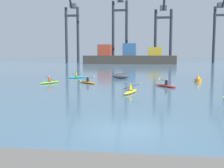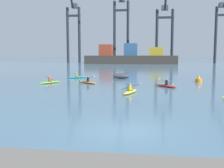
% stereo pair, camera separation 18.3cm
% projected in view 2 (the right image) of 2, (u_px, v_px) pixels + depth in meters
% --- Properties ---
extents(ground_plane, '(800.00, 800.00, 0.00)m').
position_uv_depth(ground_plane, '(124.00, 130.00, 13.08)').
color(ground_plane, '#476B84').
extents(container_barge, '(37.06, 8.40, 8.28)m').
position_uv_depth(container_barge, '(130.00, 57.00, 109.79)').
color(container_barge, '#38332D').
rests_on(container_barge, ground).
extents(gantry_crane_west, '(6.69, 16.10, 37.30)m').
position_uv_depth(gantry_crane_west, '(73.00, 25.00, 123.09)').
color(gantry_crane_west, '#232833').
rests_on(gantry_crane_west, ground).
extents(gantry_crane_west_mid, '(7.34, 17.41, 39.80)m').
position_uv_depth(gantry_crane_west_mid, '(121.00, 21.00, 121.89)').
color(gantry_crane_west_mid, '#232833').
rests_on(gantry_crane_west_mid, ground).
extents(gantry_crane_east_mid, '(7.73, 14.43, 33.27)m').
position_uv_depth(gantry_crane_east_mid, '(165.00, 26.00, 115.04)').
color(gantry_crane_east_mid, '#232833').
rests_on(gantry_crane_east_mid, ground).
extents(gantry_crane_east, '(7.09, 19.01, 35.02)m').
position_uv_depth(gantry_crane_east, '(224.00, 24.00, 117.96)').
color(gantry_crane_east, '#232833').
rests_on(gantry_crane_east, ground).
extents(capsized_dinghy, '(2.75, 1.54, 0.76)m').
position_uv_depth(capsized_dinghy, '(121.00, 76.00, 41.50)').
color(capsized_dinghy, '#38383D').
rests_on(capsized_dinghy, ground).
extents(channel_buoy, '(0.90, 0.90, 1.00)m').
position_uv_depth(channel_buoy, '(199.00, 79.00, 36.05)').
color(channel_buoy, orange).
rests_on(channel_buoy, ground).
extents(kayak_red, '(2.59, 3.03, 1.05)m').
position_uv_depth(kayak_red, '(166.00, 85.00, 30.57)').
color(kayak_red, red).
rests_on(kayak_red, ground).
extents(kayak_yellow, '(2.13, 3.44, 1.03)m').
position_uv_depth(kayak_yellow, '(130.00, 91.00, 25.58)').
color(kayak_yellow, yellow).
rests_on(kayak_yellow, ground).
extents(kayak_lime, '(2.10, 3.29, 0.95)m').
position_uv_depth(kayak_lime, '(50.00, 82.00, 34.54)').
color(kayak_lime, '#7ABC2D').
rests_on(kayak_lime, ground).
extents(kayak_teal, '(3.09, 2.51, 0.95)m').
position_uv_depth(kayak_teal, '(77.00, 77.00, 42.55)').
color(kayak_teal, teal).
rests_on(kayak_teal, ground).
extents(kayak_orange, '(2.89, 2.76, 0.95)m').
position_uv_depth(kayak_orange, '(88.00, 82.00, 34.53)').
color(kayak_orange, orange).
rests_on(kayak_orange, ground).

